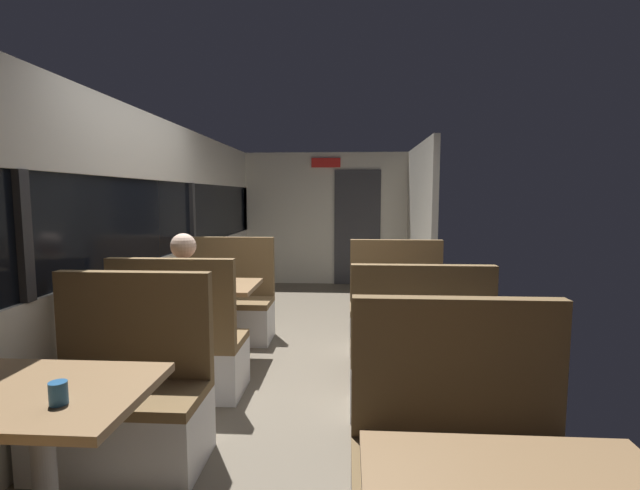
% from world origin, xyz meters
% --- Properties ---
extents(ground_plane, '(3.30, 9.20, 0.02)m').
position_xyz_m(ground_plane, '(0.00, 0.00, -0.01)').
color(ground_plane, '#665B4C').
extents(carriage_window_panel_left, '(0.09, 8.48, 2.30)m').
position_xyz_m(carriage_window_panel_left, '(-1.45, 0.00, 1.11)').
color(carriage_window_panel_left, beige).
rests_on(carriage_window_panel_left, ground_plane).
extents(carriage_end_bulkhead, '(2.90, 0.11, 2.30)m').
position_xyz_m(carriage_end_bulkhead, '(0.06, 4.19, 1.14)').
color(carriage_end_bulkhead, beige).
rests_on(carriage_end_bulkhead, ground_plane).
extents(carriage_aisle_panel_right, '(0.08, 2.40, 2.30)m').
position_xyz_m(carriage_aisle_panel_right, '(1.45, 3.00, 1.15)').
color(carriage_aisle_panel_right, beige).
rests_on(carriage_aisle_panel_right, ground_plane).
extents(dining_table_near_window, '(0.90, 0.70, 0.74)m').
position_xyz_m(dining_table_near_window, '(-0.89, -2.09, 0.64)').
color(dining_table_near_window, '#9E9EA3').
rests_on(dining_table_near_window, ground_plane).
extents(bench_near_window_facing_entry, '(0.95, 0.50, 1.10)m').
position_xyz_m(bench_near_window_facing_entry, '(-0.89, -1.39, 0.33)').
color(bench_near_window_facing_entry, silver).
rests_on(bench_near_window_facing_entry, ground_plane).
extents(dining_table_mid_window, '(0.90, 0.70, 0.74)m').
position_xyz_m(dining_table_mid_window, '(-0.89, 0.23, 0.64)').
color(dining_table_mid_window, '#9E9EA3').
rests_on(dining_table_mid_window, ground_plane).
extents(bench_mid_window_facing_end, '(0.95, 0.50, 1.10)m').
position_xyz_m(bench_mid_window_facing_end, '(-0.89, -0.47, 0.33)').
color(bench_mid_window_facing_end, silver).
rests_on(bench_mid_window_facing_end, ground_plane).
extents(bench_mid_window_facing_entry, '(0.95, 0.50, 1.10)m').
position_xyz_m(bench_mid_window_facing_entry, '(-0.89, 0.93, 0.33)').
color(bench_mid_window_facing_entry, silver).
rests_on(bench_mid_window_facing_entry, ground_plane).
extents(bench_front_aisle_facing_entry, '(0.95, 0.50, 1.10)m').
position_xyz_m(bench_front_aisle_facing_entry, '(0.89, -1.99, 0.33)').
color(bench_front_aisle_facing_entry, silver).
rests_on(bench_front_aisle_facing_entry, ground_plane).
extents(dining_table_rear_aisle, '(0.90, 0.70, 0.74)m').
position_xyz_m(dining_table_rear_aisle, '(0.89, 0.03, 0.64)').
color(dining_table_rear_aisle, '#9E9EA3').
rests_on(dining_table_rear_aisle, ground_plane).
extents(bench_rear_aisle_facing_end, '(0.95, 0.50, 1.10)m').
position_xyz_m(bench_rear_aisle_facing_end, '(0.89, -0.67, 0.33)').
color(bench_rear_aisle_facing_end, silver).
rests_on(bench_rear_aisle_facing_end, ground_plane).
extents(bench_rear_aisle_facing_entry, '(0.95, 0.50, 1.10)m').
position_xyz_m(bench_rear_aisle_facing_entry, '(0.89, 0.73, 0.33)').
color(bench_rear_aisle_facing_entry, silver).
rests_on(bench_rear_aisle_facing_entry, ground_plane).
extents(seated_passenger, '(0.47, 0.55, 1.26)m').
position_xyz_m(seated_passenger, '(-0.89, -0.40, 0.54)').
color(seated_passenger, '#26262D').
rests_on(seated_passenger, ground_plane).
extents(coffee_cup_primary, '(0.07, 0.07, 0.09)m').
position_xyz_m(coffee_cup_primary, '(-0.73, -2.21, 0.79)').
color(coffee_cup_primary, '#26598C').
rests_on(coffee_cup_primary, dining_table_near_window).
extents(coffee_cup_secondary, '(0.07, 0.07, 0.09)m').
position_xyz_m(coffee_cup_secondary, '(0.81, -0.05, 0.79)').
color(coffee_cup_secondary, '#26598C').
rests_on(coffee_cup_secondary, dining_table_rear_aisle).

